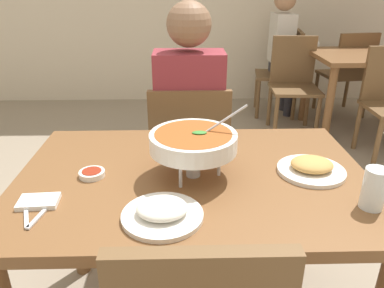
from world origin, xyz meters
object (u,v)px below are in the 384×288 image
(sauce_dish, at_px, (92,173))
(drink_glass, at_px, (374,191))
(chair_diner_main, at_px, (189,153))
(chair_bg_corner, at_px, (349,70))
(dining_table_far, at_px, (367,69))
(curry_bowl, at_px, (193,142))
(diner_main, at_px, (189,111))
(appetizer_plate, at_px, (311,167))
(patron_bg_left, at_px, (285,45))
(dining_table_main, at_px, (193,202))
(chair_bg_left, at_px, (286,68))
(rice_plate, at_px, (162,212))
(chair_bg_right, at_px, (294,79))

(sauce_dish, distance_m, drink_glass, 0.92)
(chair_diner_main, xyz_separation_m, chair_bg_corner, (1.72, 2.00, 0.00))
(chair_diner_main, xyz_separation_m, dining_table_far, (1.68, 1.53, 0.12))
(curry_bowl, relative_size, chair_bg_corner, 0.37)
(diner_main, height_order, appetizer_plate, diner_main)
(dining_table_far, distance_m, patron_bg_left, 0.87)
(curry_bowl, bearing_deg, chair_diner_main, 90.07)
(diner_main, distance_m, appetizer_plate, 0.85)
(appetizer_plate, bearing_deg, dining_table_main, -179.62)
(chair_bg_left, height_order, patron_bg_left, patron_bg_left)
(rice_plate, bearing_deg, diner_main, 84.48)
(chair_diner_main, relative_size, diner_main, 0.69)
(sauce_dish, height_order, chair_bg_corner, chair_bg_corner)
(chair_bg_right, bearing_deg, appetizer_plate, -104.68)
(chair_bg_right, relative_size, chair_bg_corner, 1.00)
(sauce_dish, relative_size, chair_bg_right, 0.10)
(chair_bg_left, xyz_separation_m, chair_bg_corner, (0.65, -0.09, 0.00))
(rice_plate, bearing_deg, chair_bg_left, 68.98)
(diner_main, xyz_separation_m, chair_bg_corner, (1.72, 1.96, -0.24))
(drink_glass, bearing_deg, appetizer_plate, 116.06)
(dining_table_main, distance_m, chair_bg_left, 3.00)
(appetizer_plate, bearing_deg, patron_bg_left, 77.52)
(chair_diner_main, relative_size, rice_plate, 3.75)
(chair_diner_main, xyz_separation_m, patron_bg_left, (1.05, 2.12, 0.24))
(sauce_dish, relative_size, patron_bg_left, 0.07)
(rice_plate, distance_m, chair_bg_left, 3.29)
(dining_table_far, bearing_deg, chair_bg_corner, 84.78)
(rice_plate, height_order, sauce_dish, rice_plate)
(dining_table_main, height_order, chair_diner_main, chair_diner_main)
(chair_bg_corner, distance_m, patron_bg_left, 0.73)
(drink_glass, bearing_deg, dining_table_far, 65.06)
(curry_bowl, bearing_deg, dining_table_main, 94.37)
(chair_diner_main, height_order, appetizer_plate, chair_diner_main)
(chair_bg_corner, bearing_deg, curry_bowl, -122.38)
(curry_bowl, height_order, chair_bg_right, curry_bowl)
(dining_table_main, distance_m, curry_bowl, 0.25)
(dining_table_far, relative_size, chair_bg_corner, 1.11)
(rice_plate, distance_m, chair_bg_right, 2.84)
(chair_bg_left, relative_size, patron_bg_left, 0.69)
(dining_table_main, distance_m, diner_main, 0.75)
(chair_diner_main, bearing_deg, dining_table_far, 42.34)
(appetizer_plate, bearing_deg, chair_bg_right, 75.32)
(rice_plate, relative_size, appetizer_plate, 1.00)
(chair_diner_main, distance_m, chair_bg_corner, 2.64)
(rice_plate, xyz_separation_m, sauce_dish, (-0.26, 0.26, -0.01))
(chair_bg_corner, bearing_deg, appetizer_plate, -115.68)
(sauce_dish, height_order, chair_bg_left, chair_bg_left)
(diner_main, bearing_deg, sauce_dish, -115.42)
(diner_main, relative_size, sauce_dish, 14.56)
(dining_table_far, bearing_deg, chair_diner_main, -137.66)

